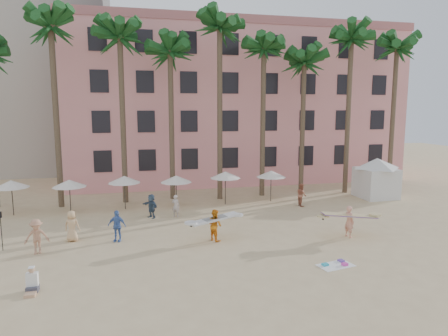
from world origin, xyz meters
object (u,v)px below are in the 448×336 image
carrier_yellow (349,220)px  carrier_white (215,224)px  cabana (376,174)px  pink_hotel (233,107)px

carrier_yellow → carrier_white: 8.21m
cabana → carrier_white: size_ratio=1.40×
carrier_white → carrier_yellow: bearing=-8.4°
cabana → carrier_yellow: bearing=-130.5°
cabana → carrier_white: (-16.16, -8.23, -1.06)m
cabana → carrier_white: bearing=-153.0°
pink_hotel → carrier_white: pink_hotel is taller
carrier_yellow → carrier_white: (-8.12, 1.19, -0.08)m
pink_hotel → carrier_white: bearing=-106.6°
pink_hotel → cabana: bearing=-55.9°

